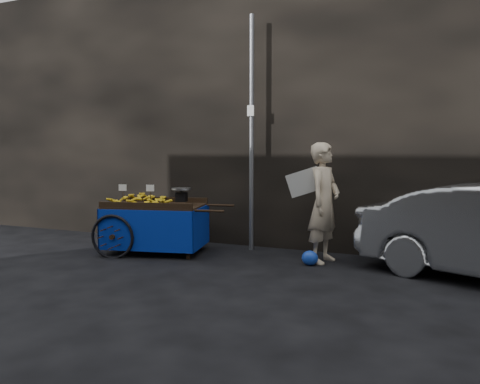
% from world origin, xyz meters
% --- Properties ---
extents(ground, '(80.00, 80.00, 0.00)m').
position_xyz_m(ground, '(0.00, 0.00, 0.00)').
color(ground, black).
rests_on(ground, ground).
extents(building_wall, '(13.50, 2.00, 5.00)m').
position_xyz_m(building_wall, '(0.39, 2.60, 2.50)').
color(building_wall, black).
rests_on(building_wall, ground).
extents(street_pole, '(0.12, 0.10, 4.00)m').
position_xyz_m(street_pole, '(0.30, 1.30, 2.01)').
color(street_pole, slate).
rests_on(street_pole, ground).
extents(banana_cart, '(2.33, 1.40, 1.18)m').
position_xyz_m(banana_cart, '(-1.16, 0.46, 0.73)').
color(banana_cart, black).
rests_on(banana_cart, ground).
extents(vendor, '(0.86, 0.76, 1.85)m').
position_xyz_m(vendor, '(1.66, 0.90, 0.93)').
color(vendor, '#CAB596').
rests_on(vendor, ground).
extents(plastic_bag, '(0.25, 0.20, 0.22)m').
position_xyz_m(plastic_bag, '(1.52, 0.60, 0.11)').
color(plastic_bag, '#173BAF').
rests_on(plastic_bag, ground).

